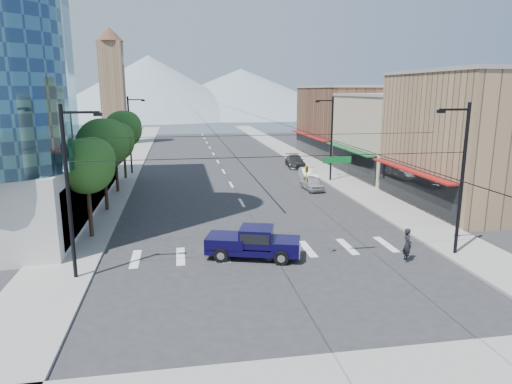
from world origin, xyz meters
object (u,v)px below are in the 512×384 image
at_px(pickup_truck, 253,242).
at_px(parked_car_mid, 308,175).
at_px(parked_car_near, 312,183).
at_px(pedestrian, 407,245).
at_px(parked_car_far, 295,161).

height_order(pickup_truck, parked_car_mid, pickup_truck).
bearing_deg(parked_car_near, pickup_truck, -118.70).
xyz_separation_m(pedestrian, parked_car_near, (0.12, 19.54, -0.30)).
height_order(pedestrian, parked_car_far, pedestrian).
distance_m(parked_car_near, parked_car_mid, 4.50).
bearing_deg(pickup_truck, parked_car_mid, 83.00).
relative_size(pickup_truck, parked_car_far, 1.14).
bearing_deg(parked_car_far, pickup_truck, -103.77).
distance_m(pedestrian, parked_car_far, 33.31).
xyz_separation_m(pickup_truck, pedestrian, (8.68, -1.98, 0.00)).
bearing_deg(pedestrian, parked_car_near, 5.65).
bearing_deg(pedestrian, parked_car_far, 2.69).
relative_size(parked_car_near, parked_car_far, 0.78).
relative_size(pickup_truck, parked_car_mid, 1.35).
height_order(pedestrian, parked_car_mid, pedestrian).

